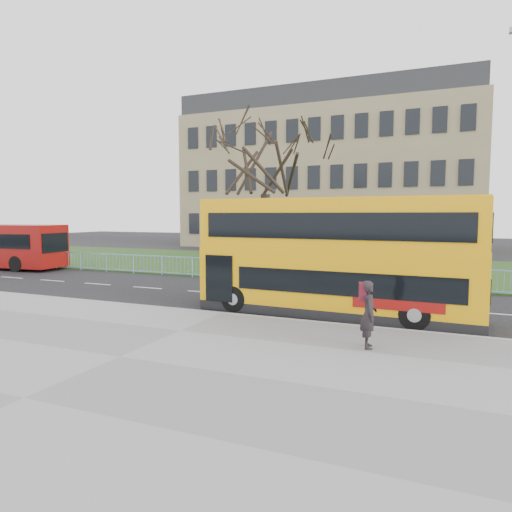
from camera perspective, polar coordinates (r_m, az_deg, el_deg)
The scene contains 9 objects.
ground at distance 17.01m, azimuth -1.95°, elevation -6.48°, with size 120.00×120.00×0.00m, color black.
pavement at distance 11.42m, azimuth -16.67°, elevation -12.24°, with size 80.00×10.50×0.12m, color slate.
kerb at distance 15.63m, azimuth -4.36°, elevation -7.27°, with size 80.00×0.20×0.14m, color gray.
grass_verge at distance 30.42m, azimuth 9.44°, elevation -1.30°, with size 80.00×15.40×0.08m, color #203814.
guard_railing at distance 22.99m, azimuth 4.98°, elevation -2.05°, with size 40.00×0.12×1.10m, color #78ADD6, non-canonical shape.
bare_tree at distance 27.11m, azimuth 1.19°, elevation 9.57°, with size 7.60×7.60×10.86m, color black, non-canonical shape.
civic_building at distance 51.65m, azimuth 9.53°, elevation 9.07°, with size 30.00×15.00×14.00m, color #8E7A5A.
yellow_bus at distance 15.72m, azimuth 9.84°, elevation 0.28°, with size 9.49×2.62×3.94m.
pedestrian at distance 11.76m, azimuth 13.90°, elevation -7.10°, with size 0.62×0.41×1.69m, color black.
Camera 1 is at (7.01, -15.11, 3.44)m, focal length 32.00 mm.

